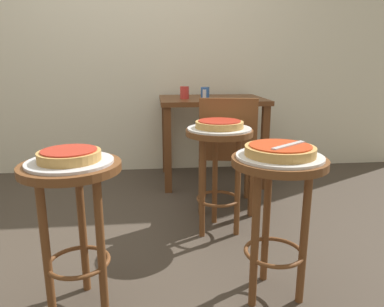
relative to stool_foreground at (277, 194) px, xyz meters
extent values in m
plane|color=#42382D|center=(-0.73, 0.58, -0.51)|extent=(6.00, 6.00, 0.00)
cube|color=beige|center=(-0.73, 2.23, 0.99)|extent=(6.00, 0.10, 3.00)
cylinder|color=brown|center=(0.00, 0.00, 0.15)|extent=(0.42, 0.42, 0.03)
cylinder|color=brown|center=(0.00, 0.13, -0.19)|extent=(0.04, 0.04, 0.65)
cylinder|color=brown|center=(-0.11, -0.06, -0.19)|extent=(0.04, 0.04, 0.65)
cylinder|color=brown|center=(0.11, -0.06, -0.19)|extent=(0.04, 0.04, 0.65)
torus|color=brown|center=(0.00, 0.00, -0.29)|extent=(0.28, 0.28, 0.02)
cylinder|color=silver|center=(0.00, 0.00, 0.17)|extent=(0.38, 0.38, 0.01)
cylinder|color=tan|center=(0.00, 0.00, 0.20)|extent=(0.31, 0.31, 0.04)
cylinder|color=red|center=(0.00, 0.00, 0.22)|extent=(0.27, 0.27, 0.01)
cylinder|color=brown|center=(-0.89, 0.01, 0.15)|extent=(0.42, 0.42, 0.03)
cylinder|color=brown|center=(-0.89, 0.14, -0.19)|extent=(0.04, 0.04, 0.65)
cylinder|color=brown|center=(-1.00, -0.06, -0.19)|extent=(0.04, 0.04, 0.65)
cylinder|color=brown|center=(-0.78, -0.06, -0.19)|extent=(0.04, 0.04, 0.65)
torus|color=brown|center=(-0.89, 0.01, -0.29)|extent=(0.28, 0.28, 0.02)
cylinder|color=silver|center=(-0.89, 0.01, 0.17)|extent=(0.36, 0.36, 0.01)
cylinder|color=tan|center=(-0.89, 0.01, 0.20)|extent=(0.26, 0.26, 0.04)
cylinder|color=red|center=(-0.89, 0.01, 0.22)|extent=(0.22, 0.22, 0.01)
cylinder|color=brown|center=(-0.14, 0.70, 0.15)|extent=(0.42, 0.42, 0.03)
cylinder|color=brown|center=(-0.14, 0.83, -0.19)|extent=(0.04, 0.04, 0.65)
cylinder|color=brown|center=(-0.25, 0.63, -0.19)|extent=(0.04, 0.04, 0.65)
cylinder|color=brown|center=(-0.03, 0.63, -0.19)|extent=(0.04, 0.04, 0.65)
torus|color=brown|center=(-0.14, 0.70, -0.29)|extent=(0.28, 0.28, 0.02)
cylinder|color=silver|center=(-0.14, 0.70, 0.17)|extent=(0.40, 0.40, 0.01)
cylinder|color=tan|center=(-0.14, 0.70, 0.20)|extent=(0.30, 0.30, 0.04)
cylinder|color=red|center=(-0.14, 0.70, 0.22)|extent=(0.26, 0.26, 0.01)
cube|color=#5B3319|center=(-0.02, 1.78, 0.24)|extent=(0.93, 0.71, 0.04)
cube|color=#5B3319|center=(-0.43, 1.47, -0.15)|extent=(0.06, 0.06, 0.73)
cube|color=#5B3319|center=(0.40, 1.47, -0.15)|extent=(0.06, 0.06, 0.73)
cube|color=#5B3319|center=(-0.43, 2.08, -0.15)|extent=(0.06, 0.06, 0.73)
cube|color=#5B3319|center=(0.40, 2.08, -0.15)|extent=(0.06, 0.06, 0.73)
cylinder|color=red|center=(-0.27, 1.71, 0.32)|extent=(0.08, 0.08, 0.11)
cylinder|color=#3360B2|center=(-0.07, 1.83, 0.31)|extent=(0.08, 0.08, 0.09)
cylinder|color=white|center=(-0.08, 1.80, 0.30)|extent=(0.04, 0.04, 0.07)
cube|color=brown|center=(0.00, 1.12, -0.08)|extent=(0.46, 0.46, 0.04)
cube|color=brown|center=(-0.03, 0.94, 0.14)|extent=(0.40, 0.10, 0.40)
cube|color=brown|center=(0.20, 1.27, -0.30)|extent=(0.04, 0.04, 0.42)
cube|color=brown|center=(-0.15, 1.33, -0.30)|extent=(0.04, 0.04, 0.42)
cube|color=brown|center=(0.14, 0.91, -0.30)|extent=(0.04, 0.04, 0.42)
cube|color=brown|center=(-0.21, 0.97, -0.30)|extent=(0.04, 0.04, 0.42)
cube|color=silver|center=(0.03, -0.02, 0.23)|extent=(0.19, 0.15, 0.01)
camera|label=1|loc=(-0.54, -1.47, 0.57)|focal=33.68mm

